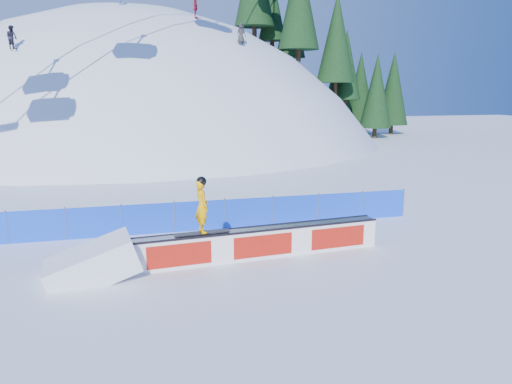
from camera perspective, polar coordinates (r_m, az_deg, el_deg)
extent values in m
plane|color=white|center=(15.56, -11.31, -9.28)|extent=(160.00, 160.00, 0.00)
sphere|color=white|center=(61.24, -13.12, -11.25)|extent=(64.00, 64.00, 64.00)
cylinder|color=#2F1F13|center=(61.89, 0.25, 16.37)|extent=(0.50, 0.50, 1.40)
cone|color=black|center=(62.43, 0.25, 20.52)|extent=(3.46, 3.46, 7.87)
cylinder|color=#2F1F13|center=(57.26, 0.78, 17.26)|extent=(0.50, 0.50, 1.40)
cylinder|color=#2F1F13|center=(54.43, 4.98, 15.19)|extent=(0.50, 0.50, 1.40)
cone|color=black|center=(54.87, 5.06, 19.62)|extent=(3.21, 3.21, 7.31)
cylinder|color=#2F1F13|center=(63.12, 4.82, 13.16)|extent=(0.50, 0.50, 1.40)
cone|color=black|center=(63.46, 4.90, 17.65)|extent=(3.85, 3.85, 8.75)
cylinder|color=#2F1F13|center=(55.04, 7.12, 13.49)|extent=(0.50, 0.50, 1.40)
cone|color=black|center=(55.42, 7.25, 18.52)|extent=(3.75, 3.75, 8.53)
cylinder|color=#2F1F13|center=(59.75, 8.15, 11.52)|extent=(0.50, 0.50, 1.40)
cone|color=black|center=(59.90, 8.27, 15.58)|extent=(3.20, 3.20, 7.28)
cylinder|color=#2F1F13|center=(55.75, 10.37, 10.22)|extent=(0.50, 0.50, 1.40)
cone|color=black|center=(55.80, 10.52, 14.16)|extent=(2.85, 2.85, 6.47)
cylinder|color=#2F1F13|center=(59.15, 12.17, 7.05)|extent=(0.50, 0.50, 1.40)
cone|color=black|center=(58.98, 12.37, 11.70)|extent=(3.70, 3.70, 8.42)
cylinder|color=#2F1F13|center=(64.98, 10.05, 7.15)|extent=(0.50, 0.50, 1.40)
cone|color=black|center=(64.81, 10.17, 10.40)|extent=(2.72, 2.72, 6.18)
cylinder|color=#2F1F13|center=(66.45, 12.19, 7.14)|extent=(0.50, 0.50, 1.40)
cone|color=black|center=(66.27, 12.37, 11.29)|extent=(3.70, 3.70, 8.42)
cylinder|color=#2F1F13|center=(67.57, 14.35, 7.11)|extent=(0.50, 0.50, 1.40)
cone|color=black|center=(67.39, 14.57, 11.32)|extent=(3.84, 3.84, 8.73)
cube|color=blue|center=(19.68, -12.20, -3.04)|extent=(22.00, 0.03, 1.20)
cylinder|color=#3D496F|center=(20.12, -26.59, -3.56)|extent=(0.05, 0.05, 1.30)
cylinder|color=#3D496F|center=(19.79, -20.92, -3.32)|extent=(0.05, 0.05, 1.30)
cylinder|color=#3D496F|center=(19.66, -15.12, -3.05)|extent=(0.05, 0.05, 1.30)
cylinder|color=#3D496F|center=(19.73, -9.30, -2.74)|extent=(0.05, 0.05, 1.30)
cylinder|color=#3D496F|center=(20.00, -3.58, -2.41)|extent=(0.05, 0.05, 1.30)
cylinder|color=#3D496F|center=(20.46, 1.92, -2.07)|extent=(0.05, 0.05, 1.30)
cylinder|color=#3D496F|center=(21.10, 7.14, -1.73)|extent=(0.05, 0.05, 1.30)
cylinder|color=#3D496F|center=(21.91, 12.01, -1.40)|extent=(0.05, 0.05, 1.30)
cylinder|color=#3D496F|center=(22.87, 16.50, -1.09)|extent=(0.05, 0.05, 1.30)
cube|color=white|center=(16.66, 0.50, -5.89)|extent=(8.54, 1.31, 0.96)
cube|color=#9497A2|center=(16.51, 0.50, -4.23)|extent=(8.46, 1.33, 0.04)
cube|color=black|center=(16.25, 0.85, -4.45)|extent=(8.49, 0.81, 0.06)
cube|color=black|center=(16.76, 0.17, -3.95)|extent=(8.49, 0.81, 0.06)
cube|color=red|center=(16.41, 0.84, -6.16)|extent=(8.07, 0.76, 0.72)
cube|color=red|center=(16.90, 0.17, -5.63)|extent=(8.07, 0.76, 0.72)
cube|color=black|center=(15.94, -6.13, -4.66)|extent=(1.77, 0.48, 0.03)
imported|color=#FFAA01|center=(15.72, -6.20, -1.63)|extent=(0.53, 0.69, 1.70)
sphere|color=black|center=(15.56, -6.27, 1.21)|extent=(0.32, 0.32, 0.32)
imported|color=black|center=(41.17, -26.15, 15.58)|extent=(1.02, 0.99, 1.65)
imported|color=maroon|center=(47.12, -6.93, 20.11)|extent=(0.57, 1.02, 1.65)
imported|color=#292929|center=(44.00, -1.71, 17.69)|extent=(0.92, 0.74, 1.65)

